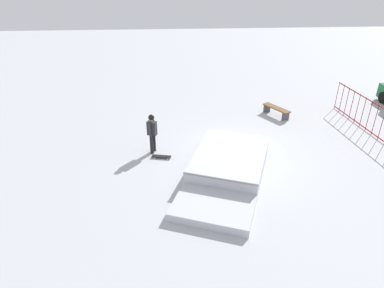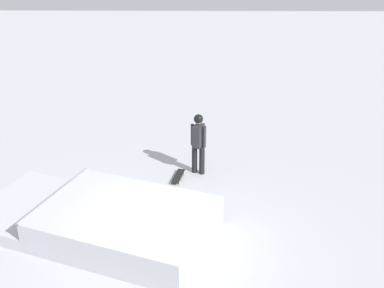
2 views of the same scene
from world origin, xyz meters
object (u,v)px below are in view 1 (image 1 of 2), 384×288
skater (152,131)px  park_bench (276,110)px  skateboard (161,156)px  skate_ramp (227,168)px

skater → park_bench: 7.18m
skateboard → skate_ramp: bearing=160.8°
skateboard → park_bench: (-3.93, 5.94, 0.28)m
skater → skateboard: bearing=146.3°
skateboard → park_bench: size_ratio=0.52×
skate_ramp → skateboard: size_ratio=7.25×
skater → skateboard: skater is taller
skate_ramp → skater: skater is taller
skater → park_bench: bearing=-128.4°
skater → skateboard: 1.13m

